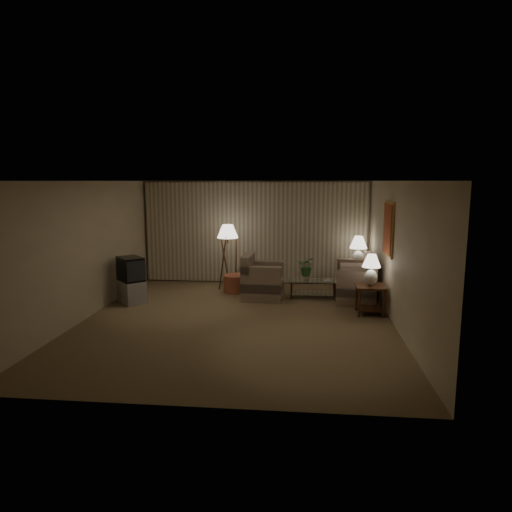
# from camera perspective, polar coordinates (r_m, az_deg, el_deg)

# --- Properties ---
(ground) EXTENTS (7.00, 7.00, 0.00)m
(ground) POSITION_cam_1_polar(r_m,az_deg,el_deg) (9.04, -2.38, -8.03)
(ground) COLOR olive
(ground) RESTS_ON ground
(room_shell) EXTENTS (6.04, 7.02, 2.72)m
(room_shell) POSITION_cam_1_polar(r_m,az_deg,el_deg) (10.17, -1.12, 3.97)
(room_shell) COLOR #C2AF95
(room_shell) RESTS_ON ground
(sofa) EXTENTS (1.88, 1.15, 0.77)m
(sofa) POSITION_cam_1_polar(r_m,az_deg,el_deg) (10.92, 12.29, -3.10)
(sofa) COLOR gray
(sofa) RESTS_ON ground
(armchair) EXTENTS (1.04, 0.99, 0.81)m
(armchair) POSITION_cam_1_polar(r_m,az_deg,el_deg) (10.60, 0.87, -3.16)
(armchair) COLOR gray
(armchair) RESTS_ON ground
(side_table_near) EXTENTS (0.59, 0.59, 0.60)m
(side_table_near) POSITION_cam_1_polar(r_m,az_deg,el_deg) (9.63, 14.08, -4.65)
(side_table_near) COLOR #361A0E
(side_table_near) RESTS_ON ground
(side_table_far) EXTENTS (0.52, 0.43, 0.60)m
(side_table_far) POSITION_cam_1_polar(r_m,az_deg,el_deg) (11.76, 12.56, -2.15)
(side_table_far) COLOR #361A0E
(side_table_far) RESTS_ON ground
(table_lamp_near) EXTENTS (0.37, 0.37, 0.65)m
(table_lamp_near) POSITION_cam_1_polar(r_m,az_deg,el_deg) (9.51, 14.22, -1.35)
(table_lamp_near) COLOR silver
(table_lamp_near) RESTS_ON side_table_near
(table_lamp_far) EXTENTS (0.43, 0.43, 0.75)m
(table_lamp_far) POSITION_cam_1_polar(r_m,az_deg,el_deg) (11.65, 12.67, 0.94)
(table_lamp_far) COLOR silver
(table_lamp_far) RESTS_ON side_table_far
(coffee_table) EXTENTS (1.14, 0.62, 0.41)m
(coffee_table) POSITION_cam_1_polar(r_m,az_deg,el_deg) (10.77, 7.14, -3.72)
(coffee_table) COLOR silver
(coffee_table) RESTS_ON ground
(tv_cabinet) EXTENTS (1.15, 1.15, 0.50)m
(tv_cabinet) POSITION_cam_1_polar(r_m,az_deg,el_deg) (10.64, -15.29, -4.30)
(tv_cabinet) COLOR #AAAAAD
(tv_cabinet) RESTS_ON ground
(crt_tv) EXTENTS (1.06, 1.06, 0.53)m
(crt_tv) POSITION_cam_1_polar(r_m,az_deg,el_deg) (10.54, -15.41, -1.57)
(crt_tv) COLOR black
(crt_tv) RESTS_ON tv_cabinet
(floor_lamp) EXTENTS (0.53, 0.53, 1.63)m
(floor_lamp) POSITION_cam_1_polar(r_m,az_deg,el_deg) (11.51, -3.53, 0.09)
(floor_lamp) COLOR #361A0E
(floor_lamp) RESTS_ON ground
(ottoman) EXTENTS (0.82, 0.82, 0.43)m
(ottoman) POSITION_cam_1_polar(r_m,az_deg,el_deg) (11.24, -2.44, -3.44)
(ottoman) COLOR #A25136
(ottoman) RESTS_ON ground
(vase) EXTENTS (0.17, 0.17, 0.15)m
(vase) POSITION_cam_1_polar(r_m,az_deg,el_deg) (10.73, 6.36, -2.61)
(vase) COLOR white
(vase) RESTS_ON coffee_table
(flowers) EXTENTS (0.48, 0.44, 0.45)m
(flowers) POSITION_cam_1_polar(r_m,az_deg,el_deg) (10.67, 6.39, -1.04)
(flowers) COLOR #326E31
(flowers) RESTS_ON vase
(book) EXTENTS (0.20, 0.24, 0.02)m
(book) POSITION_cam_1_polar(r_m,az_deg,el_deg) (10.65, 8.52, -3.10)
(book) COLOR olive
(book) RESTS_ON coffee_table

